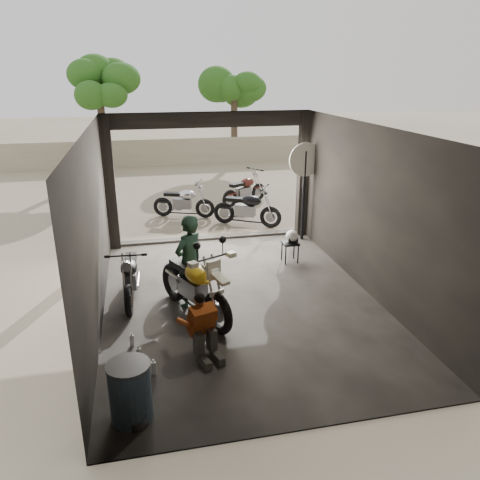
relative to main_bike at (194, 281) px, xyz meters
name	(u,v)px	position (x,y,z in m)	size (l,w,h in m)	color
ground	(240,300)	(0.91, 0.38, -0.66)	(80.00, 80.00, 0.00)	#7A6D56
garage	(234,228)	(0.91, 0.92, 0.62)	(7.00, 7.13, 3.20)	#2D2B28
boundary_wall	(175,152)	(0.91, 14.38, -0.06)	(18.00, 0.30, 1.20)	gray
tree_left	(97,74)	(-2.09, 12.88, 3.33)	(2.20, 2.20, 5.60)	#382B1E
tree_right	(234,84)	(3.71, 14.38, 2.90)	(2.20, 2.20, 5.00)	#382B1E
main_bike	(194,281)	(0.00, 0.00, 0.00)	(0.81, 1.98, 1.32)	#E9E4C5
left_bike	(130,272)	(-1.09, 0.88, -0.11)	(0.67, 1.62, 1.10)	black
outside_bike_a	(183,199)	(0.43, 5.99, -0.12)	(0.66, 1.61, 1.09)	black
outside_bike_b	(245,188)	(2.50, 6.98, -0.10)	(0.68, 1.65, 1.11)	#471611
outside_bike_c	(247,206)	(2.07, 4.79, -0.08)	(0.70, 1.71, 1.16)	black
rider	(189,262)	(-0.03, 0.39, 0.21)	(0.63, 0.42, 1.74)	black
mechanic	(205,330)	(-0.01, -1.37, -0.17)	(0.50, 0.68, 0.99)	#C25319
stool	(290,245)	(2.41, 1.97, -0.25)	(0.35, 0.35, 0.48)	black
helmet	(292,236)	(2.45, 2.00, -0.04)	(0.29, 0.30, 0.27)	white
oil_drum	(130,393)	(-1.09, -2.48, -0.26)	(0.52, 0.52, 0.80)	#475F78
sign_post	(305,175)	(3.18, 3.33, 1.03)	(0.83, 0.08, 2.49)	black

